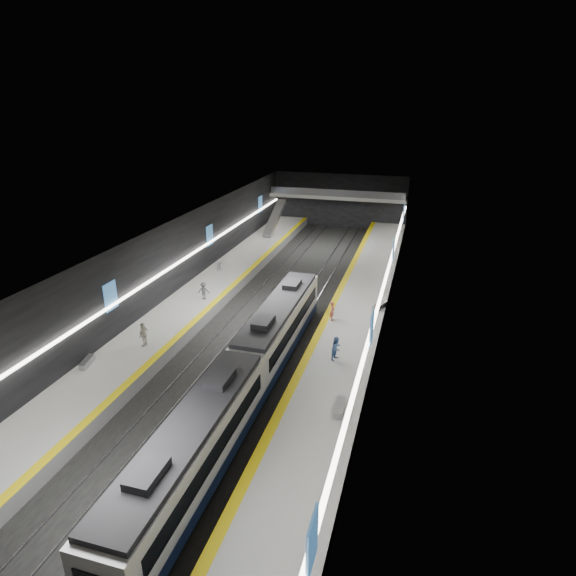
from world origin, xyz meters
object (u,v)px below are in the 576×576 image
(bench_right_far, at_px, (380,306))
(passenger_left_a, at_px, (144,334))
(passenger_right_b, at_px, (336,348))
(escalator, at_px, (275,218))
(passenger_right_a, at_px, (332,311))
(bench_left_far, at_px, (220,266))
(bench_right_near, at_px, (340,408))
(passenger_left_b, at_px, (204,291))
(bench_left_near, at_px, (87,362))
(train, at_px, (245,374))

(bench_right_far, bearing_deg, passenger_left_a, -121.46)
(passenger_right_b, height_order, passenger_left_a, passenger_left_a)
(escalator, xyz_separation_m, passenger_right_b, (14.91, -32.62, -1.01))
(bench_right_far, xyz_separation_m, passenger_right_a, (-3.65, -3.61, 0.62))
(bench_left_far, distance_m, bench_right_near, 28.16)
(passenger_right_a, bearing_deg, escalator, 17.15)
(passenger_left_b, bearing_deg, bench_right_near, 122.78)
(bench_right_near, bearing_deg, bench_left_far, 124.56)
(bench_left_far, xyz_separation_m, passenger_right_a, (14.56, -9.73, 0.64))
(passenger_left_b, bearing_deg, bench_right_far, 172.87)
(bench_left_near, relative_size, passenger_right_b, 0.95)
(bench_right_near, distance_m, bench_right_far, 15.99)
(bench_left_near, distance_m, passenger_left_a, 4.41)
(escalator, height_order, passenger_right_a, escalator)
(train, bearing_deg, escalator, 104.70)
(bench_right_near, xyz_separation_m, passenger_left_b, (-15.31, 13.55, 0.61))
(passenger_right_a, relative_size, passenger_left_a, 0.87)
(escalator, height_order, bench_left_far, escalator)
(bench_left_near, xyz_separation_m, bench_right_far, (18.92, 15.56, 0.02))
(passenger_right_b, bearing_deg, passenger_right_a, 35.01)
(bench_right_far, bearing_deg, bench_right_near, -70.13)
(train, bearing_deg, passenger_right_b, 48.20)
(escalator, xyz_separation_m, passenger_left_b, (0.96, -25.09, -1.06))
(passenger_left_b, bearing_deg, passenger_right_b, 135.94)
(passenger_left_a, bearing_deg, bench_right_near, 75.84)
(bench_right_near, xyz_separation_m, passenger_right_a, (-2.91, 12.35, 0.62))
(bench_left_far, height_order, bench_right_near, bench_right_near)
(bench_right_far, distance_m, passenger_right_a, 5.17)
(bench_left_far, xyz_separation_m, passenger_left_a, (1.74, -18.10, 0.77))
(bench_left_far, relative_size, passenger_right_b, 0.95)
(passenger_right_b, xyz_separation_m, passenger_left_b, (-13.95, 7.53, -0.06))
(passenger_right_a, height_order, passenger_right_b, passenger_right_b)
(escalator, relative_size, bench_right_near, 4.29)
(escalator, relative_size, passenger_right_a, 4.72)
(escalator, height_order, passenger_left_b, escalator)
(escalator, height_order, passenger_right_b, escalator)
(escalator, bearing_deg, passenger_left_b, -87.81)
(bench_right_near, bearing_deg, bench_right_far, 83.58)
(train, bearing_deg, bench_right_far, 65.60)
(bench_right_far, relative_size, passenger_left_a, 0.97)
(escalator, distance_m, passenger_right_a, 29.50)
(escalator, distance_m, bench_left_far, 16.68)
(passenger_right_a, bearing_deg, passenger_left_a, 113.35)
(bench_right_near, bearing_deg, passenger_right_b, 98.94)
(bench_right_near, xyz_separation_m, passenger_right_b, (-1.36, 6.02, 0.66))
(bench_left_near, bearing_deg, passenger_right_b, 6.80)
(escalator, bearing_deg, train, -75.30)
(bench_left_far, bearing_deg, passenger_right_a, -54.36)
(train, distance_m, passenger_left_a, 10.08)
(bench_left_near, bearing_deg, train, -11.04)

